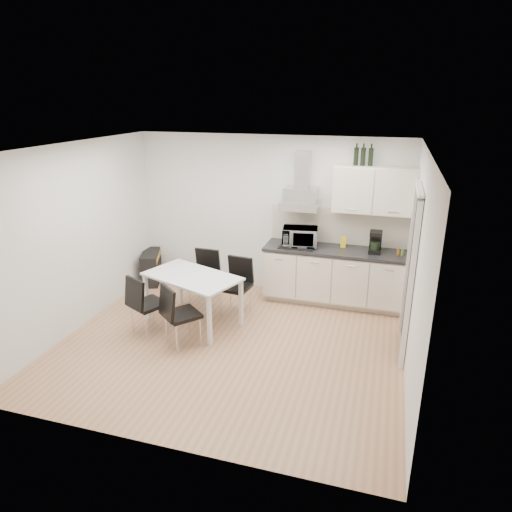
{
  "coord_description": "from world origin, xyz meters",
  "views": [
    {
      "loc": [
        1.88,
        -5.11,
        3.18
      ],
      "look_at": [
        0.2,
        0.53,
        1.1
      ],
      "focal_mm": 32.0,
      "sensor_mm": 36.0,
      "label": 1
    }
  ],
  "objects_px": {
    "chair_far_right": "(235,288)",
    "chair_near_right": "(182,315)",
    "kitchenette": "(338,254)",
    "guitar_amp": "(151,267)",
    "dining_table": "(192,281)",
    "chair_far_left": "(204,279)",
    "chair_near_left": "(148,305)",
    "floor_speaker": "(191,273)"
  },
  "relations": [
    {
      "from": "chair_far_left",
      "to": "guitar_amp",
      "type": "xyz_separation_m",
      "value": [
        -1.27,
        0.6,
        -0.16
      ]
    },
    {
      "from": "chair_far_left",
      "to": "chair_near_left",
      "type": "distance_m",
      "value": 1.16
    },
    {
      "from": "chair_far_right",
      "to": "guitar_amp",
      "type": "xyz_separation_m",
      "value": [
        -1.87,
        0.79,
        -0.16
      ]
    },
    {
      "from": "kitchenette",
      "to": "chair_near_left",
      "type": "xyz_separation_m",
      "value": [
        -2.37,
        -1.78,
        -0.39
      ]
    },
    {
      "from": "chair_far_left",
      "to": "chair_near_right",
      "type": "bearing_deg",
      "value": 100.86
    },
    {
      "from": "chair_far_right",
      "to": "chair_near_left",
      "type": "bearing_deg",
      "value": 50.01
    },
    {
      "from": "kitchenette",
      "to": "guitar_amp",
      "type": "xyz_separation_m",
      "value": [
        -3.28,
        -0.08,
        -0.55
      ]
    },
    {
      "from": "chair_near_left",
      "to": "floor_speaker",
      "type": "bearing_deg",
      "value": 124.0
    },
    {
      "from": "chair_near_left",
      "to": "floor_speaker",
      "type": "distance_m",
      "value": 1.99
    },
    {
      "from": "chair_near_left",
      "to": "kitchenette",
      "type": "bearing_deg",
      "value": 63.58
    },
    {
      "from": "floor_speaker",
      "to": "dining_table",
      "type": "bearing_deg",
      "value": -43.3
    },
    {
      "from": "chair_near_right",
      "to": "guitar_amp",
      "type": "height_order",
      "value": "chair_near_right"
    },
    {
      "from": "chair_far_left",
      "to": "guitar_amp",
      "type": "bearing_deg",
      "value": -24.6
    },
    {
      "from": "kitchenette",
      "to": "chair_far_left",
      "type": "xyz_separation_m",
      "value": [
        -2.01,
        -0.69,
        -0.39
      ]
    },
    {
      "from": "chair_near_left",
      "to": "chair_near_right",
      "type": "relative_size",
      "value": 1.0
    },
    {
      "from": "kitchenette",
      "to": "chair_near_left",
      "type": "relative_size",
      "value": 2.86
    },
    {
      "from": "chair_near_left",
      "to": "floor_speaker",
      "type": "xyz_separation_m",
      "value": [
        -0.25,
        1.95,
        -0.29
      ]
    },
    {
      "from": "kitchenette",
      "to": "floor_speaker",
      "type": "xyz_separation_m",
      "value": [
        -2.62,
        0.17,
        -0.68
      ]
    },
    {
      "from": "kitchenette",
      "to": "guitar_amp",
      "type": "bearing_deg",
      "value": -178.52
    },
    {
      "from": "guitar_amp",
      "to": "chair_far_left",
      "type": "bearing_deg",
      "value": -46.64
    },
    {
      "from": "chair_far_right",
      "to": "dining_table",
      "type": "bearing_deg",
      "value": 48.05
    },
    {
      "from": "dining_table",
      "to": "chair_near_left",
      "type": "distance_m",
      "value": 0.69
    },
    {
      "from": "kitchenette",
      "to": "chair_near_right",
      "type": "xyz_separation_m",
      "value": [
        -1.78,
        -1.94,
        -0.39
      ]
    },
    {
      "from": "chair_near_left",
      "to": "guitar_amp",
      "type": "height_order",
      "value": "chair_near_left"
    },
    {
      "from": "kitchenette",
      "to": "chair_near_right",
      "type": "relative_size",
      "value": 2.86
    },
    {
      "from": "chair_far_left",
      "to": "chair_near_right",
      "type": "height_order",
      "value": "same"
    },
    {
      "from": "chair_far_right",
      "to": "guitar_amp",
      "type": "distance_m",
      "value": 2.04
    },
    {
      "from": "chair_near_left",
      "to": "chair_near_right",
      "type": "distance_m",
      "value": 0.61
    },
    {
      "from": "chair_near_right",
      "to": "guitar_amp",
      "type": "xyz_separation_m",
      "value": [
        -1.49,
        1.86,
        -0.16
      ]
    },
    {
      "from": "chair_near_left",
      "to": "chair_near_right",
      "type": "height_order",
      "value": "same"
    },
    {
      "from": "dining_table",
      "to": "guitar_amp",
      "type": "height_order",
      "value": "dining_table"
    },
    {
      "from": "chair_near_right",
      "to": "chair_near_left",
      "type": "bearing_deg",
      "value": -155.52
    },
    {
      "from": "chair_far_right",
      "to": "chair_near_right",
      "type": "distance_m",
      "value": 1.13
    },
    {
      "from": "kitchenette",
      "to": "chair_far_right",
      "type": "xyz_separation_m",
      "value": [
        -1.41,
        -0.88,
        -0.39
      ]
    },
    {
      "from": "kitchenette",
      "to": "chair_near_left",
      "type": "height_order",
      "value": "kitchenette"
    },
    {
      "from": "kitchenette",
      "to": "chair_near_right",
      "type": "distance_m",
      "value": 2.66
    },
    {
      "from": "chair_far_left",
      "to": "chair_far_right",
      "type": "relative_size",
      "value": 1.0
    },
    {
      "from": "dining_table",
      "to": "chair_far_left",
      "type": "distance_m",
      "value": 0.68
    },
    {
      "from": "dining_table",
      "to": "chair_far_left",
      "type": "bearing_deg",
      "value": 119.26
    },
    {
      "from": "chair_far_right",
      "to": "floor_speaker",
      "type": "bearing_deg",
      "value": -33.89
    },
    {
      "from": "chair_far_left",
      "to": "kitchenette",
      "type": "bearing_deg",
      "value": -160.36
    },
    {
      "from": "chair_far_right",
      "to": "chair_near_right",
      "type": "height_order",
      "value": "same"
    }
  ]
}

